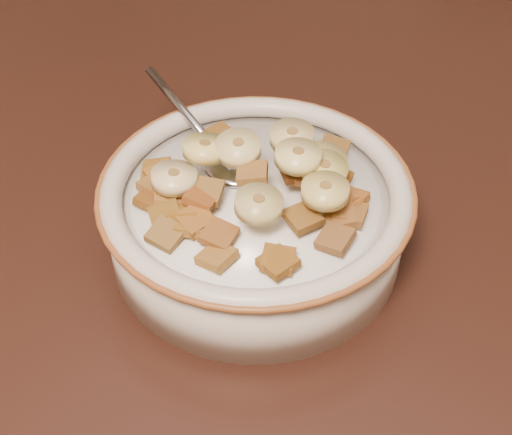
% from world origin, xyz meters
% --- Properties ---
extents(table, '(1.42, 0.93, 0.04)m').
position_xyz_m(table, '(0.00, 0.00, 0.73)').
color(table, black).
rests_on(table, floor).
extents(cereal_bowl, '(0.21, 0.21, 0.05)m').
position_xyz_m(cereal_bowl, '(-0.08, -0.06, 0.77)').
color(cereal_bowl, beige).
rests_on(cereal_bowl, table).
extents(milk, '(0.17, 0.17, 0.00)m').
position_xyz_m(milk, '(-0.08, -0.06, 0.80)').
color(milk, white).
rests_on(milk, cereal_bowl).
extents(spoon, '(0.06, 0.06, 0.01)m').
position_xyz_m(spoon, '(-0.11, -0.04, 0.80)').
color(spoon, '#9498A7').
rests_on(spoon, cereal_bowl).
extents(cereal_square_0, '(0.03, 0.03, 0.01)m').
position_xyz_m(cereal_square_0, '(-0.02, -0.04, 0.81)').
color(cereal_square_0, brown).
rests_on(cereal_square_0, milk).
extents(cereal_square_1, '(0.03, 0.03, 0.01)m').
position_xyz_m(cereal_square_1, '(-0.04, -0.08, 0.81)').
color(cereal_square_1, brown).
rests_on(cereal_square_1, milk).
extents(cereal_square_2, '(0.02, 0.02, 0.01)m').
position_xyz_m(cereal_square_2, '(-0.09, -0.11, 0.81)').
color(cereal_square_2, brown).
rests_on(cereal_square_2, milk).
extents(cereal_square_3, '(0.02, 0.02, 0.01)m').
position_xyz_m(cereal_square_3, '(-0.05, 0.00, 0.81)').
color(cereal_square_3, brown).
rests_on(cereal_square_3, milk).
extents(cereal_square_4, '(0.02, 0.02, 0.01)m').
position_xyz_m(cereal_square_4, '(-0.11, -0.09, 0.81)').
color(cereal_square_4, brown).
rests_on(cereal_square_4, milk).
extents(cereal_square_5, '(0.02, 0.02, 0.01)m').
position_xyz_m(cereal_square_5, '(-0.11, -0.08, 0.81)').
color(cereal_square_5, brown).
rests_on(cereal_square_5, milk).
extents(cereal_square_6, '(0.03, 0.03, 0.01)m').
position_xyz_m(cereal_square_6, '(-0.02, -0.06, 0.81)').
color(cereal_square_6, brown).
rests_on(cereal_square_6, milk).
extents(cereal_square_7, '(0.03, 0.03, 0.01)m').
position_xyz_m(cereal_square_7, '(-0.04, -0.12, 0.81)').
color(cereal_square_7, brown).
rests_on(cereal_square_7, milk).
extents(cereal_square_8, '(0.02, 0.02, 0.01)m').
position_xyz_m(cereal_square_8, '(-0.04, -0.03, 0.81)').
color(cereal_square_8, brown).
rests_on(cereal_square_8, milk).
extents(cereal_square_9, '(0.02, 0.02, 0.01)m').
position_xyz_m(cereal_square_9, '(-0.02, -0.06, 0.81)').
color(cereal_square_9, brown).
rests_on(cereal_square_9, milk).
extents(cereal_square_10, '(0.03, 0.03, 0.01)m').
position_xyz_m(cereal_square_10, '(-0.12, -0.10, 0.81)').
color(cereal_square_10, '#9A6619').
rests_on(cereal_square_10, milk).
extents(cereal_square_11, '(0.03, 0.03, 0.01)m').
position_xyz_m(cereal_square_11, '(-0.10, -0.11, 0.81)').
color(cereal_square_11, brown).
rests_on(cereal_square_11, milk).
extents(cereal_square_12, '(0.03, 0.03, 0.01)m').
position_xyz_m(cereal_square_12, '(-0.16, -0.07, 0.80)').
color(cereal_square_12, brown).
rests_on(cereal_square_12, milk).
extents(cereal_square_13, '(0.02, 0.02, 0.01)m').
position_xyz_m(cereal_square_13, '(-0.13, -0.02, 0.81)').
color(cereal_square_13, brown).
rests_on(cereal_square_13, milk).
extents(cereal_square_14, '(0.02, 0.02, 0.01)m').
position_xyz_m(cereal_square_14, '(-0.08, -0.13, 0.81)').
color(cereal_square_14, brown).
rests_on(cereal_square_14, milk).
extents(cereal_square_15, '(0.03, 0.03, 0.01)m').
position_xyz_m(cereal_square_15, '(-0.07, -0.02, 0.81)').
color(cereal_square_15, brown).
rests_on(cereal_square_15, milk).
extents(cereal_square_16, '(0.02, 0.03, 0.01)m').
position_xyz_m(cereal_square_16, '(-0.05, -0.04, 0.82)').
color(cereal_square_16, '#94562A').
rests_on(cereal_square_16, milk).
extents(cereal_square_17, '(0.03, 0.03, 0.01)m').
position_xyz_m(cereal_square_17, '(-0.06, -0.04, 0.82)').
color(cereal_square_17, '#613112').
rests_on(cereal_square_17, milk).
extents(cereal_square_18, '(0.02, 0.02, 0.01)m').
position_xyz_m(cereal_square_18, '(-0.12, -0.12, 0.81)').
color(cereal_square_18, brown).
rests_on(cereal_square_18, milk).
extents(cereal_square_19, '(0.02, 0.02, 0.01)m').
position_xyz_m(cereal_square_19, '(-0.02, -0.04, 0.81)').
color(cereal_square_19, brown).
rests_on(cereal_square_19, milk).
extents(cereal_square_20, '(0.02, 0.02, 0.01)m').
position_xyz_m(cereal_square_20, '(-0.02, -0.08, 0.81)').
color(cereal_square_20, brown).
rests_on(cereal_square_20, milk).
extents(cereal_square_21, '(0.02, 0.02, 0.01)m').
position_xyz_m(cereal_square_21, '(-0.15, -0.08, 0.81)').
color(cereal_square_21, brown).
rests_on(cereal_square_21, milk).
extents(cereal_square_22, '(0.02, 0.02, 0.01)m').
position_xyz_m(cereal_square_22, '(-0.08, -0.01, 0.81)').
color(cereal_square_22, brown).
rests_on(cereal_square_22, milk).
extents(cereal_square_23, '(0.02, 0.03, 0.01)m').
position_xyz_m(cereal_square_23, '(-0.11, -0.11, 0.81)').
color(cereal_square_23, brown).
rests_on(cereal_square_23, milk).
extents(cereal_square_24, '(0.03, 0.03, 0.01)m').
position_xyz_m(cereal_square_24, '(-0.13, -0.11, 0.81)').
color(cereal_square_24, brown).
rests_on(cereal_square_24, milk).
extents(cereal_square_25, '(0.03, 0.03, 0.01)m').
position_xyz_m(cereal_square_25, '(-0.13, -0.09, 0.81)').
color(cereal_square_25, '#985D27').
rests_on(cereal_square_25, milk).
extents(cereal_square_26, '(0.03, 0.03, 0.01)m').
position_xyz_m(cereal_square_26, '(-0.15, -0.07, 0.81)').
color(cereal_square_26, brown).
rests_on(cereal_square_26, milk).
extents(cereal_square_27, '(0.02, 0.02, 0.01)m').
position_xyz_m(cereal_square_27, '(-0.14, -0.10, 0.81)').
color(cereal_square_27, brown).
rests_on(cereal_square_27, milk).
extents(cereal_square_28, '(0.03, 0.03, 0.01)m').
position_xyz_m(cereal_square_28, '(-0.08, -0.06, 0.82)').
color(cereal_square_28, brown).
rests_on(cereal_square_28, milk).
extents(cereal_square_29, '(0.03, 0.03, 0.01)m').
position_xyz_m(cereal_square_29, '(-0.03, -0.05, 0.81)').
color(cereal_square_29, '#9B6027').
rests_on(cereal_square_29, milk).
extents(cereal_square_30, '(0.02, 0.02, 0.01)m').
position_xyz_m(cereal_square_30, '(-0.04, -0.11, 0.81)').
color(cereal_square_30, '#99561A').
rests_on(cereal_square_30, milk).
extents(banana_slice_0, '(0.04, 0.04, 0.01)m').
position_xyz_m(banana_slice_0, '(-0.13, -0.08, 0.82)').
color(banana_slice_0, '#FAE4A8').
rests_on(banana_slice_0, milk).
extents(banana_slice_1, '(0.04, 0.04, 0.02)m').
position_xyz_m(banana_slice_1, '(-0.04, -0.04, 0.82)').
color(banana_slice_1, '#D1C563').
rests_on(banana_slice_1, milk).
extents(banana_slice_2, '(0.03, 0.03, 0.01)m').
position_xyz_m(banana_slice_2, '(-0.07, -0.02, 0.83)').
color(banana_slice_2, '#CEBD70').
rests_on(banana_slice_2, milk).
extents(banana_slice_3, '(0.04, 0.04, 0.01)m').
position_xyz_m(banana_slice_3, '(-0.10, -0.05, 0.83)').
color(banana_slice_3, beige).
rests_on(banana_slice_3, milk).
extents(banana_slice_4, '(0.04, 0.04, 0.01)m').
position_xyz_m(banana_slice_4, '(-0.05, -0.03, 0.82)').
color(banana_slice_4, '#D8C368').
rests_on(banana_slice_4, milk).
extents(banana_slice_5, '(0.03, 0.03, 0.01)m').
position_xyz_m(banana_slice_5, '(-0.03, -0.06, 0.83)').
color(banana_slice_5, '#E0C56D').
rests_on(banana_slice_5, milk).
extents(banana_slice_6, '(0.03, 0.03, 0.01)m').
position_xyz_m(banana_slice_6, '(-0.07, -0.09, 0.82)').
color(banana_slice_6, '#C9BA72').
rests_on(banana_slice_6, milk).
extents(banana_slice_7, '(0.04, 0.04, 0.02)m').
position_xyz_m(banana_slice_7, '(-0.12, -0.06, 0.83)').
color(banana_slice_7, '#E4CF6E').
rests_on(banana_slice_7, milk).
extents(banana_slice_8, '(0.04, 0.04, 0.01)m').
position_xyz_m(banana_slice_8, '(-0.06, -0.05, 0.83)').
color(banana_slice_8, '#FAE484').
rests_on(banana_slice_8, milk).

